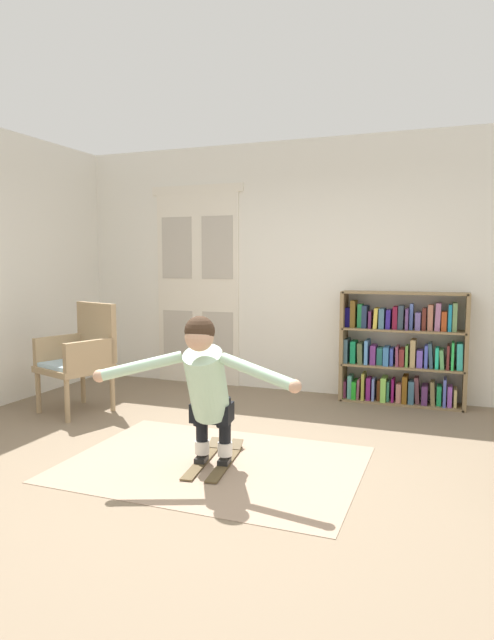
{
  "coord_description": "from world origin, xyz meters",
  "views": [
    {
      "loc": [
        1.48,
        -3.58,
        1.53
      ],
      "look_at": [
        -0.08,
        0.56,
        1.05
      ],
      "focal_mm": 30.65,
      "sensor_mm": 36.0,
      "label": 1
    }
  ],
  "objects_px": {
    "wicker_chair": "(81,354)",
    "person_skier": "(206,382)",
    "skis_pair": "(215,460)",
    "bookshelf": "(401,352)"
  },
  "relations": [
    {
      "from": "wicker_chair",
      "to": "person_skier",
      "type": "height_order",
      "value": "person_skier"
    },
    {
      "from": "skis_pair",
      "to": "person_skier",
      "type": "height_order",
      "value": "person_skier"
    },
    {
      "from": "bookshelf",
      "to": "skis_pair",
      "type": "distance_m",
      "value": 2.63
    },
    {
      "from": "wicker_chair",
      "to": "person_skier",
      "type": "bearing_deg",
      "value": -29.18
    },
    {
      "from": "bookshelf",
      "to": "wicker_chair",
      "type": "height_order",
      "value": "bookshelf"
    },
    {
      "from": "bookshelf",
      "to": "skis_pair",
      "type": "xyz_separation_m",
      "value": [
        -1.15,
        -2.31,
        -0.53
      ]
    },
    {
      "from": "wicker_chair",
      "to": "skis_pair",
      "type": "height_order",
      "value": "wicker_chair"
    },
    {
      "from": "wicker_chair",
      "to": "person_skier",
      "type": "relative_size",
      "value": 0.76
    },
    {
      "from": "wicker_chair",
      "to": "person_skier",
      "type": "xyz_separation_m",
      "value": [
        1.9,
        -1.06,
        0.09
      ]
    },
    {
      "from": "bookshelf",
      "to": "wicker_chair",
      "type": "bearing_deg",
      "value": -154.4
    }
  ]
}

